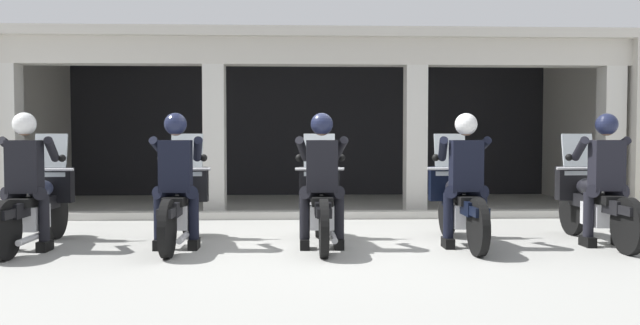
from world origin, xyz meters
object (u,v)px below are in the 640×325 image
at_px(police_officer_far_left, 26,169).
at_px(police_officer_left, 176,169).
at_px(motorcycle_far_left, 37,205).
at_px(police_officer_center, 322,169).
at_px(motorcycle_right, 459,203).
at_px(motorcycle_left, 181,204).
at_px(police_officer_far_right, 605,168).
at_px(motorcycle_far_right, 593,202).
at_px(motorcycle_center, 321,204).
at_px(police_officer_right, 465,168).

relative_size(police_officer_far_left, police_officer_left, 1.00).
xyz_separation_m(motorcycle_far_left, police_officer_far_left, (-0.00, -0.28, 0.44)).
height_order(police_officer_center, motorcycle_right, police_officer_center).
xyz_separation_m(motorcycle_left, police_officer_far_right, (5.06, -0.30, 0.44)).
bearing_deg(police_officer_center, motorcycle_far_right, -15.44).
bearing_deg(police_officer_left, police_officer_far_right, -21.32).
xyz_separation_m(motorcycle_right, police_officer_far_right, (1.69, -0.26, 0.44)).
height_order(motorcycle_center, police_officer_center, police_officer_center).
bearing_deg(motorcycle_right, motorcycle_left, 168.02).
bearing_deg(police_officer_right, police_officer_left, 168.02).
bearing_deg(police_officer_center, motorcycle_far_left, 154.65).
bearing_deg(motorcycle_center, motorcycle_far_left, 159.45).
relative_size(motorcycle_far_left, police_officer_center, 1.29).
height_order(police_officer_left, police_officer_far_right, same).
xyz_separation_m(motorcycle_center, police_officer_right, (1.69, -0.28, 0.44)).
relative_size(police_officer_center, police_officer_right, 1.00).
height_order(police_officer_right, motorcycle_far_right, police_officer_right).
xyz_separation_m(motorcycle_left, police_officer_center, (1.69, -0.33, 0.44)).
bearing_deg(police_officer_center, motorcycle_right, -11.04).
xyz_separation_m(motorcycle_left, police_officer_right, (3.37, -0.32, 0.44)).
relative_size(motorcycle_left, police_officer_far_right, 1.29).
distance_m(motorcycle_left, motorcycle_far_right, 5.06).
distance_m(police_officer_left, police_officer_far_right, 5.06).
xyz_separation_m(police_officer_far_left, police_officer_left, (1.69, 0.06, 0.00)).
distance_m(motorcycle_center, motorcycle_far_right, 3.38).
xyz_separation_m(police_officer_center, police_officer_far_right, (3.38, 0.03, 0.00)).
bearing_deg(motorcycle_center, police_officer_left, 167.35).
height_order(police_officer_center, police_officer_right, same).
xyz_separation_m(motorcycle_right, police_officer_right, (-0.00, -0.28, 0.44)).
bearing_deg(motorcycle_far_left, police_officer_right, -17.84).
height_order(motorcycle_center, motorcycle_right, same).
height_order(police_officer_right, police_officer_far_right, same).
height_order(motorcycle_left, police_officer_left, police_officer_left).
bearing_deg(police_officer_far_right, motorcycle_left, 154.57).
relative_size(motorcycle_center, motorcycle_far_right, 1.00).
bearing_deg(police_officer_center, police_officer_far_right, -20.23).
bearing_deg(motorcycle_center, police_officer_far_left, 164.25).
bearing_deg(motorcycle_far_left, police_officer_far_left, -105.09).
bearing_deg(police_officer_center, motorcycle_left, 148.29).
height_order(police_officer_left, police_officer_center, same).
bearing_deg(police_officer_far_left, motorcycle_far_left, 74.91).
height_order(police_officer_far_left, motorcycle_far_right, police_officer_far_left).
xyz_separation_m(motorcycle_far_left, motorcycle_right, (5.06, 0.02, 0.00)).
bearing_deg(motorcycle_right, police_officer_center, 178.36).
bearing_deg(police_officer_center, motorcycle_center, 68.99).
bearing_deg(police_officer_left, police_officer_far_left, 160.69).
relative_size(motorcycle_right, police_officer_far_right, 1.29).
relative_size(police_officer_left, police_officer_center, 1.00).
bearing_deg(motorcycle_right, police_officer_right, -101.61).
xyz_separation_m(motorcycle_far_left, motorcycle_left, (1.69, 0.06, 0.00)).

